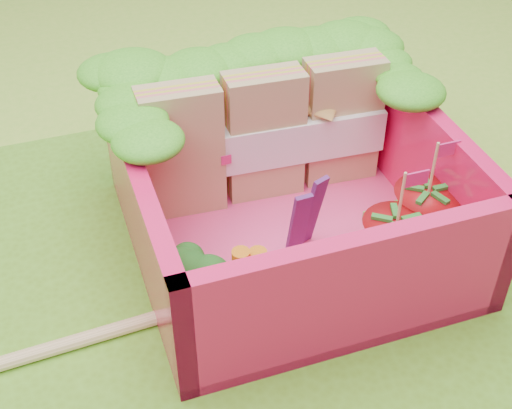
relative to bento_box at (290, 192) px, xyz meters
The scene contains 12 objects.
ground 0.45m from the bento_box, 154.92° to the right, with size 14.00×14.00×0.00m, color #8DC738.
placemat 0.44m from the bento_box, 154.92° to the right, with size 2.60×2.60×0.03m, color #609D23.
bento_floor 0.25m from the bento_box, ahead, with size 1.30×1.30×0.05m, color #FF4187.
bento_box is the anchor object (origin of this frame).
lettuce_ruffle 0.59m from the bento_box, 90.00° to the left, with size 1.43×0.83×0.11m.
sandwich_stack 0.34m from the bento_box, 89.02° to the left, with size 1.10×0.23×0.60m.
broccoli 0.60m from the bento_box, 148.46° to the right, with size 0.34×0.34×0.26m.
carrot_sticks 0.44m from the bento_box, 132.06° to the right, with size 0.14×0.09×0.28m.
purple_wedges 0.15m from the bento_box, 85.10° to the right, with size 0.16×0.11×0.38m.
strawberry_left 0.47m from the bento_box, 50.15° to the right, with size 0.27×0.27×0.51m.
strawberry_right 0.56m from the bento_box, 25.78° to the right, with size 0.28×0.28×0.52m.
snap_peas 0.51m from the bento_box, 29.76° to the right, with size 0.59×0.52×0.05m.
Camera 1 is at (-0.58, -1.99, 2.14)m, focal length 50.00 mm.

